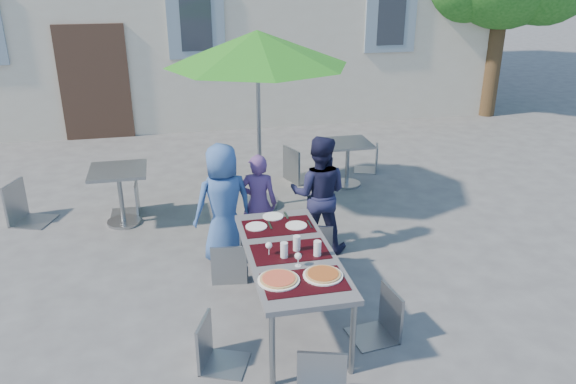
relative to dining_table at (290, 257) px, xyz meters
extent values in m
plane|color=#48494B|center=(-0.34, -0.63, -0.70)|extent=(90.00, 90.00, 0.00)
cube|color=#3C281D|center=(-2.34, 6.84, 0.40)|extent=(1.30, 0.06, 2.20)
cube|color=gray|center=(-0.34, 6.84, 1.50)|extent=(1.10, 0.06, 1.40)
cube|color=#262B33|center=(-0.34, 6.82, 1.50)|extent=(0.60, 0.04, 1.10)
cube|color=gray|center=(3.66, 6.84, 1.50)|extent=(1.10, 0.06, 1.40)
cube|color=#262B33|center=(3.66, 6.82, 1.50)|extent=(0.60, 0.04, 1.10)
cylinder|color=#43311D|center=(6.16, 6.87, 0.70)|extent=(0.36, 0.36, 2.80)
cube|color=#404045|center=(0.00, 0.00, 0.03)|extent=(0.80, 1.85, 0.05)
cylinder|color=gray|center=(-0.34, -0.86, -0.35)|extent=(0.05, 0.05, 0.70)
cylinder|color=gray|center=(0.34, -0.86, -0.35)|extent=(0.05, 0.05, 0.70)
cylinder|color=gray|center=(-0.34, 0.87, -0.35)|extent=(0.05, 0.05, 0.70)
cylinder|color=gray|center=(0.34, 0.87, -0.35)|extent=(0.05, 0.05, 0.70)
cube|color=black|center=(0.00, -0.55, 0.06)|extent=(0.70, 0.42, 0.01)
cube|color=black|center=(0.00, 0.00, 0.06)|extent=(0.70, 0.42, 0.01)
cube|color=black|center=(0.00, 0.55, 0.06)|extent=(0.70, 0.42, 0.01)
cylinder|color=white|center=(-0.21, -0.49, 0.07)|extent=(0.36, 0.36, 0.01)
cylinder|color=tan|center=(-0.21, -0.49, 0.08)|extent=(0.32, 0.32, 0.01)
cylinder|color=#AD2A10|center=(-0.21, -0.49, 0.09)|extent=(0.28, 0.28, 0.01)
cylinder|color=white|center=(0.18, -0.50, 0.07)|extent=(0.35, 0.35, 0.01)
cylinder|color=tan|center=(0.18, -0.50, 0.08)|extent=(0.31, 0.31, 0.01)
cylinder|color=maroon|center=(0.18, -0.50, 0.09)|extent=(0.27, 0.27, 0.01)
cylinder|color=silver|center=(-0.08, -0.09, 0.13)|extent=(0.07, 0.07, 0.15)
cylinder|color=silver|center=(0.07, 0.01, 0.13)|extent=(0.07, 0.07, 0.15)
cylinder|color=silver|center=(0.23, -0.13, 0.13)|extent=(0.07, 0.07, 0.15)
cylinder|color=silver|center=(-0.20, -0.02, 0.06)|extent=(0.06, 0.06, 0.00)
cylinder|color=silver|center=(-0.20, -0.02, 0.09)|extent=(0.01, 0.01, 0.08)
sphere|color=silver|center=(-0.20, -0.02, 0.15)|extent=(0.06, 0.06, 0.06)
cylinder|color=silver|center=(0.01, -0.27, 0.06)|extent=(0.06, 0.06, 0.00)
cylinder|color=silver|center=(0.01, -0.27, 0.09)|extent=(0.01, 0.01, 0.08)
sphere|color=silver|center=(0.01, -0.27, 0.15)|extent=(0.06, 0.06, 0.06)
cylinder|color=white|center=(-0.22, 0.58, 0.06)|extent=(0.22, 0.22, 0.01)
cube|color=#9C9FA3|center=(-0.08, 0.58, 0.06)|extent=(0.02, 0.18, 0.00)
cylinder|color=white|center=(0.18, 0.52, 0.06)|extent=(0.22, 0.22, 0.01)
cube|color=#9C9FA3|center=(0.32, 0.52, 0.06)|extent=(0.02, 0.18, 0.00)
cylinder|color=white|center=(-0.01, 0.79, 0.06)|extent=(0.22, 0.22, 0.01)
cube|color=#9C9FA3|center=(0.13, 0.79, 0.06)|extent=(0.02, 0.18, 0.00)
imported|color=#375997|center=(-0.47, 1.37, 0.01)|extent=(0.78, 0.60, 1.41)
imported|color=#573772|center=(-0.05, 1.50, -0.09)|extent=(0.51, 0.40, 1.22)
imported|color=#1A1B3A|center=(0.66, 1.39, 0.02)|extent=(0.79, 0.61, 1.42)
cube|color=gray|center=(-0.48, 0.96, -0.29)|extent=(0.43, 0.43, 0.03)
cube|color=gray|center=(-0.50, 0.78, -0.06)|extent=(0.38, 0.08, 0.46)
cylinder|color=gray|center=(-0.29, 1.10, -0.50)|extent=(0.02, 0.02, 0.40)
cylinder|color=gray|center=(-0.62, 1.14, -0.50)|extent=(0.02, 0.02, 0.40)
cylinder|color=gray|center=(-0.33, 0.77, -0.50)|extent=(0.02, 0.02, 0.40)
cylinder|color=gray|center=(-0.66, 0.82, -0.50)|extent=(0.02, 0.02, 0.40)
cube|color=#91959D|center=(0.03, 0.96, -0.21)|extent=(0.55, 0.55, 0.03)
cube|color=#91959D|center=(-0.02, 0.75, 0.06)|extent=(0.45, 0.14, 0.54)
cylinder|color=#91959D|center=(0.27, 1.10, -0.46)|extent=(0.02, 0.02, 0.48)
cylinder|color=#91959D|center=(-0.11, 1.20, -0.46)|extent=(0.02, 0.02, 0.48)
cylinder|color=#91959D|center=(0.17, 0.73, -0.46)|extent=(0.02, 0.02, 0.48)
cylinder|color=#91959D|center=(-0.20, 0.82, -0.46)|extent=(0.02, 0.02, 0.48)
cube|color=gray|center=(0.55, 1.14, -0.22)|extent=(0.57, 0.57, 0.03)
cube|color=gray|center=(0.47, 0.94, 0.04)|extent=(0.43, 0.18, 0.53)
cylinder|color=gray|center=(0.79, 1.25, -0.46)|extent=(0.02, 0.02, 0.46)
cylinder|color=gray|center=(0.44, 1.39, -0.46)|extent=(0.02, 0.02, 0.46)
cylinder|color=gray|center=(0.66, 0.90, -0.46)|extent=(0.02, 0.02, 0.46)
cylinder|color=gray|center=(0.30, 1.03, -0.46)|extent=(0.02, 0.02, 0.46)
cube|color=gray|center=(-0.70, -0.54, -0.30)|extent=(0.49, 0.49, 0.03)
cube|color=gray|center=(-0.86, -0.47, -0.07)|extent=(0.16, 0.36, 0.44)
cylinder|color=gray|center=(-0.61, -0.75, -0.50)|extent=(0.02, 0.02, 0.39)
cylinder|color=gray|center=(-0.49, -0.45, -0.50)|extent=(0.02, 0.02, 0.39)
cylinder|color=gray|center=(-0.90, -0.63, -0.50)|extent=(0.02, 0.02, 0.39)
cylinder|color=gray|center=(-0.79, -0.33, -0.50)|extent=(0.02, 0.02, 0.39)
cube|color=gray|center=(0.69, -0.44, -0.27)|extent=(0.44, 0.44, 0.03)
cube|color=gray|center=(0.87, -0.41, -0.04)|extent=(0.08, 0.39, 0.47)
cylinder|color=gray|center=(0.50, -0.29, -0.49)|extent=(0.02, 0.02, 0.41)
cylinder|color=gray|center=(0.54, -0.62, -0.49)|extent=(0.02, 0.02, 0.41)
cylinder|color=gray|center=(0.83, -0.25, -0.49)|extent=(0.02, 0.02, 0.41)
cylinder|color=gray|center=(0.87, -0.58, -0.49)|extent=(0.02, 0.02, 0.41)
cube|color=gray|center=(-0.05, -1.30, -0.28)|extent=(0.49, 0.49, 0.03)
cube|color=gray|center=(0.00, -1.13, -0.05)|extent=(0.38, 0.14, 0.46)
cylinder|color=gray|center=(-0.16, -1.09, -0.49)|extent=(0.02, 0.02, 0.41)
cylinder|color=gray|center=(0.16, -1.19, -0.49)|extent=(0.02, 0.02, 0.41)
cylinder|color=#9C9FA3|center=(0.19, 2.80, -0.65)|extent=(0.50, 0.50, 0.10)
cylinder|color=gray|center=(0.19, 2.80, 0.44)|extent=(0.06, 0.06, 2.28)
cone|color=#267E1C|center=(0.19, 2.80, 1.53)|extent=(2.43, 2.43, 0.45)
cylinder|color=#9C9FA3|center=(-1.70, 2.62, -0.68)|extent=(0.44, 0.44, 0.04)
cylinder|color=gray|center=(-1.70, 2.62, -0.34)|extent=(0.06, 0.06, 0.72)
cube|color=gray|center=(-1.70, 2.62, 0.06)|extent=(0.72, 0.72, 0.04)
cube|color=gray|center=(-2.89, 2.93, -0.19)|extent=(0.60, 0.60, 0.03)
cube|color=gray|center=(-3.10, 3.01, 0.08)|extent=(0.19, 0.45, 0.56)
cylinder|color=gray|center=(-2.77, 2.67, -0.45)|extent=(0.02, 0.02, 0.49)
cylinder|color=gray|center=(-2.63, 3.05, -0.45)|extent=(0.02, 0.02, 0.49)
cylinder|color=gray|center=(-3.15, 2.81, -0.45)|extent=(0.02, 0.02, 0.49)
cylinder|color=gray|center=(-3.01, 3.19, -0.45)|extent=(0.02, 0.02, 0.49)
cube|color=gray|center=(-1.70, 2.95, -0.29)|extent=(0.39, 0.39, 0.03)
cube|color=gray|center=(-1.52, 2.94, -0.06)|extent=(0.03, 0.38, 0.45)
cylinder|color=gray|center=(-1.86, 3.11, -0.50)|extent=(0.02, 0.02, 0.40)
cylinder|color=gray|center=(-1.87, 2.78, -0.50)|extent=(0.02, 0.02, 0.40)
cylinder|color=gray|center=(-1.53, 3.11, -0.50)|extent=(0.02, 0.02, 0.40)
cylinder|color=gray|center=(-1.54, 2.78, -0.50)|extent=(0.02, 0.02, 0.40)
cylinder|color=#9C9FA3|center=(1.65, 3.33, -0.68)|extent=(0.44, 0.44, 0.04)
cylinder|color=gray|center=(1.65, 3.33, -0.37)|extent=(0.06, 0.06, 0.66)
cube|color=gray|center=(1.65, 3.33, -0.01)|extent=(0.66, 0.66, 0.04)
cube|color=gray|center=(1.04, 3.72, -0.20)|extent=(0.59, 0.59, 0.03)
cube|color=gray|center=(0.84, 3.65, 0.08)|extent=(0.18, 0.45, 0.55)
cylinder|color=gray|center=(1.30, 3.60, -0.45)|extent=(0.02, 0.02, 0.49)
cylinder|color=gray|center=(1.17, 3.97, -0.45)|extent=(0.02, 0.02, 0.49)
cylinder|color=gray|center=(0.92, 3.47, -0.45)|extent=(0.02, 0.02, 0.49)
cylinder|color=gray|center=(0.79, 3.84, -0.45)|extent=(0.02, 0.02, 0.49)
cube|color=#91979D|center=(2.17, 3.91, -0.30)|extent=(0.47, 0.47, 0.03)
cube|color=#91979D|center=(2.34, 3.85, -0.08)|extent=(0.15, 0.36, 0.44)
cylinder|color=#91979D|center=(2.08, 4.11, -0.50)|extent=(0.02, 0.02, 0.39)
cylinder|color=#91979D|center=(1.97, 3.81, -0.50)|extent=(0.02, 0.02, 0.39)
cylinder|color=#91979D|center=(2.37, 4.00, -0.50)|extent=(0.02, 0.02, 0.39)
cylinder|color=#91979D|center=(2.27, 3.71, -0.50)|extent=(0.02, 0.02, 0.39)
camera|label=1|loc=(-1.01, -4.51, 2.54)|focal=35.00mm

